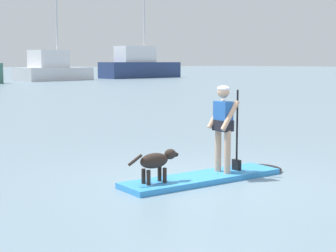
{
  "coord_description": "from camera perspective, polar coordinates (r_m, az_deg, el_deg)",
  "views": [
    {
      "loc": [
        -6.28,
        -6.95,
        2.13
      ],
      "look_at": [
        0.0,
        1.0,
        0.9
      ],
      "focal_mm": 56.68,
      "sensor_mm": 36.0,
      "label": 1
    }
  ],
  "objects": [
    {
      "name": "moored_boat_far_port",
      "position": [
        62.25,
        -12.3,
        6.01
      ],
      "size": [
        9.41,
        5.26,
        11.93
      ],
      "color": "silver",
      "rests_on": "ground_plane"
    },
    {
      "name": "paddleboard",
      "position": [
        9.73,
        4.77,
        -5.44
      ],
      "size": [
        3.46,
        0.95,
        0.1
      ],
      "color": "#338CD8",
      "rests_on": "ground_plane"
    },
    {
      "name": "ground_plane",
      "position": [
        9.6,
        3.72,
        -5.91
      ],
      "size": [
        400.0,
        400.0,
        0.0
      ],
      "primitive_type": "plane",
      "color": "slate"
    },
    {
      "name": "moored_boat_port",
      "position": [
        71.06,
        -3.09,
        6.47
      ],
      "size": [
        12.01,
        4.52,
        11.33
      ],
      "color": "navy",
      "rests_on": "ground_plane"
    },
    {
      "name": "person_paddler",
      "position": [
        9.74,
        6.01,
        0.37
      ],
      "size": [
        0.62,
        0.49,
        1.6
      ],
      "color": "tan",
      "rests_on": "paddleboard"
    },
    {
      "name": "dog",
      "position": [
        8.93,
        -1.24,
        -3.82
      ],
      "size": [
        1.01,
        0.25,
        0.55
      ],
      "color": "#2D231E",
      "rests_on": "paddleboard"
    }
  ]
}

